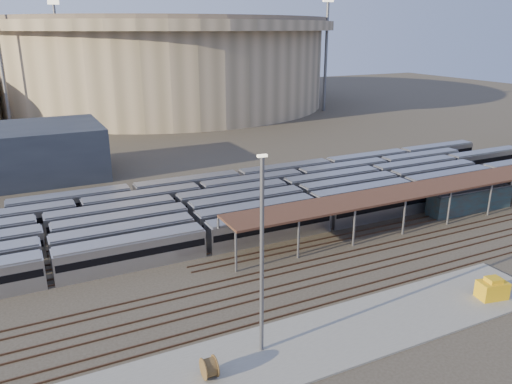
{
  "coord_description": "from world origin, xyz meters",
  "views": [
    {
      "loc": [
        -29.58,
        -47.85,
        27.61
      ],
      "look_at": [
        -0.08,
        12.0,
        5.7
      ],
      "focal_mm": 35.0,
      "sensor_mm": 36.0,
      "label": 1
    }
  ],
  "objects_px": {
    "yard_light_pole": "(262,258)",
    "teal_boxcar": "(469,200)",
    "cable_reel_east": "(209,367)",
    "yellow_equipment": "(492,290)"
  },
  "relations": [
    {
      "from": "cable_reel_east",
      "to": "yellow_equipment",
      "type": "relative_size",
      "value": 0.62
    },
    {
      "from": "cable_reel_east",
      "to": "yard_light_pole",
      "type": "relative_size",
      "value": 0.1
    },
    {
      "from": "cable_reel_east",
      "to": "yard_light_pole",
      "type": "distance_m",
      "value": 9.95
    },
    {
      "from": "yard_light_pole",
      "to": "cable_reel_east",
      "type": "bearing_deg",
      "value": -165.62
    },
    {
      "from": "cable_reel_east",
      "to": "yard_light_pole",
      "type": "bearing_deg",
      "value": 14.38
    },
    {
      "from": "teal_boxcar",
      "to": "yard_light_pole",
      "type": "bearing_deg",
      "value": -156.54
    },
    {
      "from": "teal_boxcar",
      "to": "yard_light_pole",
      "type": "xyz_separation_m",
      "value": [
        -45.96,
        -17.89,
        7.51
      ]
    },
    {
      "from": "yard_light_pole",
      "to": "teal_boxcar",
      "type": "bearing_deg",
      "value": 21.27
    },
    {
      "from": "teal_boxcar",
      "to": "yellow_equipment",
      "type": "bearing_deg",
      "value": -131.59
    },
    {
      "from": "teal_boxcar",
      "to": "cable_reel_east",
      "type": "xyz_separation_m",
      "value": [
        -51.49,
        -19.31,
        -0.64
      ]
    }
  ]
}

